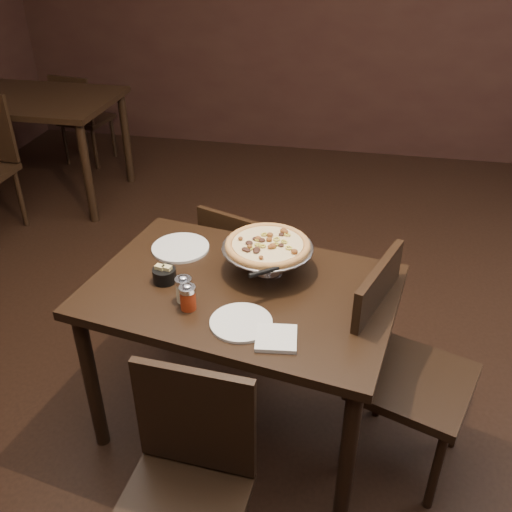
# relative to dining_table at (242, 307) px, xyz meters

# --- Properties ---
(room) EXTENTS (6.04, 7.04, 2.84)m
(room) POSITION_rel_dining_table_xyz_m (0.11, 0.08, 0.73)
(room) COLOR black
(room) RESTS_ON ground
(dining_table) EXTENTS (1.35, 1.01, 0.77)m
(dining_table) POSITION_rel_dining_table_xyz_m (0.00, 0.00, 0.00)
(dining_table) COLOR black
(dining_table) RESTS_ON ground
(background_table) EXTENTS (1.32, 0.88, 0.82)m
(background_table) POSITION_rel_dining_table_xyz_m (-2.15, 2.10, 0.05)
(background_table) COLOR black
(background_table) RESTS_ON ground
(pizza_stand) EXTENTS (0.38, 0.38, 0.16)m
(pizza_stand) POSITION_rel_dining_table_xyz_m (0.08, 0.14, 0.23)
(pizza_stand) COLOR silver
(pizza_stand) RESTS_ON dining_table
(parmesan_shaker) EXTENTS (0.07, 0.07, 0.12)m
(parmesan_shaker) POSITION_rel_dining_table_xyz_m (-0.20, -0.13, 0.16)
(parmesan_shaker) COLOR beige
(parmesan_shaker) RESTS_ON dining_table
(pepper_flake_shaker) EXTENTS (0.06, 0.06, 0.11)m
(pepper_flake_shaker) POSITION_rel_dining_table_xyz_m (-0.17, -0.18, 0.15)
(pepper_flake_shaker) COLOR #9C2A0E
(pepper_flake_shaker) RESTS_ON dining_table
(packet_caddy) EXTENTS (0.10, 0.10, 0.08)m
(packet_caddy) POSITION_rel_dining_table_xyz_m (-0.32, -0.02, 0.13)
(packet_caddy) COLOR black
(packet_caddy) RESTS_ON dining_table
(napkin_stack) EXTENTS (0.16, 0.16, 0.02)m
(napkin_stack) POSITION_rel_dining_table_xyz_m (0.19, -0.30, 0.11)
(napkin_stack) COLOR silver
(napkin_stack) RESTS_ON dining_table
(plate_left) EXTENTS (0.26, 0.26, 0.01)m
(plate_left) POSITION_rel_dining_table_xyz_m (-0.34, 0.24, 0.11)
(plate_left) COLOR white
(plate_left) RESTS_ON dining_table
(plate_near) EXTENTS (0.23, 0.23, 0.01)m
(plate_near) POSITION_rel_dining_table_xyz_m (0.05, -0.23, 0.11)
(plate_near) COLOR white
(plate_near) RESTS_ON dining_table
(serving_spatula) EXTENTS (0.17, 0.17, 0.02)m
(serving_spatula) POSITION_rel_dining_table_xyz_m (0.10, -0.06, 0.23)
(serving_spatula) COLOR silver
(serving_spatula) RESTS_ON pizza_stand
(chair_far) EXTENTS (0.49, 0.49, 0.81)m
(chair_far) POSITION_rel_dining_table_xyz_m (-0.14, 0.62, -0.22)
(chair_far) COLOR black
(chair_far) RESTS_ON ground
(chair_near) EXTENTS (0.44, 0.44, 0.88)m
(chair_near) POSITION_rel_dining_table_xyz_m (-0.03, -0.73, -0.19)
(chair_near) COLOR black
(chair_near) RESTS_ON ground
(chair_side) EXTENTS (0.56, 0.56, 0.95)m
(chair_side) POSITION_rel_dining_table_xyz_m (0.66, -0.05, -0.15)
(chair_side) COLOR black
(chair_side) RESTS_ON ground
(bg_chair_far) EXTENTS (0.44, 0.44, 0.83)m
(bg_chair_far) POSITION_rel_dining_table_xyz_m (-2.11, 2.79, -0.21)
(bg_chair_far) COLOR black
(bg_chair_far) RESTS_ON ground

